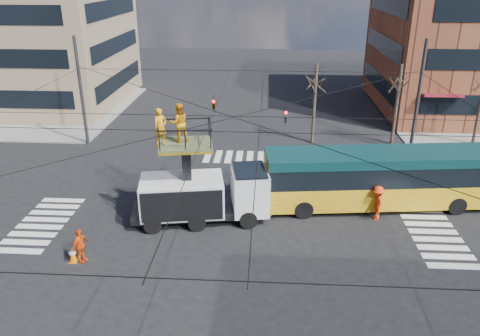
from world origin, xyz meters
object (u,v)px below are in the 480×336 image
Objects in this scene: utility_truck at (203,184)px; traffic_cone at (73,255)px; city_bus at (382,177)px; flagger at (377,203)px; worker_ground at (80,246)px.

utility_truck is 10.04× the size of traffic_cone.
utility_truck is at bearing 38.68° from traffic_cone.
traffic_cone is (-14.89, -6.39, -1.36)m from city_bus.
flagger is at bearing 18.62° from traffic_cone.
city_bus is 16.26m from traffic_cone.
worker_ground is at bearing 5.75° from traffic_cone.
worker_ground is at bearing -74.64° from flagger.
flagger is (-0.50, -1.54, -0.78)m from city_bus.
utility_truck is 4.47× the size of worker_ground.
city_bus is at bearing -44.26° from worker_ground.
flagger is (14.39, 4.85, 0.58)m from traffic_cone.
city_bus is (9.53, 2.10, -0.33)m from utility_truck.
city_bus reaches higher than worker_ground.
worker_ground is 14.80m from flagger.
utility_truck is at bearing -90.05° from flagger.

